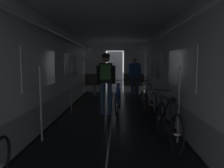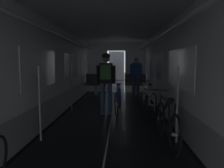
{
  "view_description": "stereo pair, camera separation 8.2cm",
  "coord_description": "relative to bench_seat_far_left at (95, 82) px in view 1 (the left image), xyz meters",
  "views": [
    {
      "loc": [
        0.16,
        -1.83,
        1.48
      ],
      "look_at": [
        0.0,
        4.06,
        0.89
      ],
      "focal_mm": 34.83,
      "sensor_mm": 36.0,
      "label": 1
    },
    {
      "loc": [
        0.25,
        -1.83,
        1.48
      ],
      "look_at": [
        0.0,
        4.06,
        0.89
      ],
      "focal_mm": 34.83,
      "sensor_mm": 36.0,
      "label": 2
    }
  ],
  "objects": [
    {
      "name": "train_car_shell",
      "position": [
        0.9,
        -4.47,
        1.13
      ],
      "size": [
        3.14,
        12.34,
        2.57
      ],
      "color": "black",
      "rests_on": "ground"
    },
    {
      "name": "bench_seat_far_left",
      "position": [
        0.0,
        0.0,
        0.0
      ],
      "size": [
        0.98,
        0.51,
        0.95
      ],
      "color": "gray",
      "rests_on": "ground"
    },
    {
      "name": "bench_seat_far_right",
      "position": [
        1.8,
        0.0,
        0.0
      ],
      "size": [
        0.98,
        0.51,
        0.95
      ],
      "color": "gray",
      "rests_on": "ground"
    },
    {
      "name": "bicycle_silver",
      "position": [
        1.94,
        -3.59,
        -0.19
      ],
      "size": [
        0.49,
        1.69,
        0.95
      ],
      "color": "black",
      "rests_on": "ground"
    },
    {
      "name": "bicycle_black",
      "position": [
        1.98,
        -6.04,
        -0.18
      ],
      "size": [
        0.44,
        1.69,
        0.94
      ],
      "color": "black",
      "rests_on": "ground"
    },
    {
      "name": "person_cyclist_aisle",
      "position": [
        0.73,
        -3.89,
        0.5
      ],
      "size": [
        0.53,
        0.39,
        1.73
      ],
      "color": "#384C75",
      "rests_on": "ground"
    },
    {
      "name": "bicycle_blue_in_aisle",
      "position": [
        1.07,
        -3.62,
        -0.18
      ],
      "size": [
        0.44,
        1.69,
        0.94
      ],
      "color": "black",
      "rests_on": "ground"
    },
    {
      "name": "person_standing_near_bench",
      "position": [
        1.8,
        -0.38,
        0.41
      ],
      "size": [
        0.53,
        0.23,
        1.69
      ],
      "color": "#384C75",
      "rests_on": "ground"
    }
  ]
}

